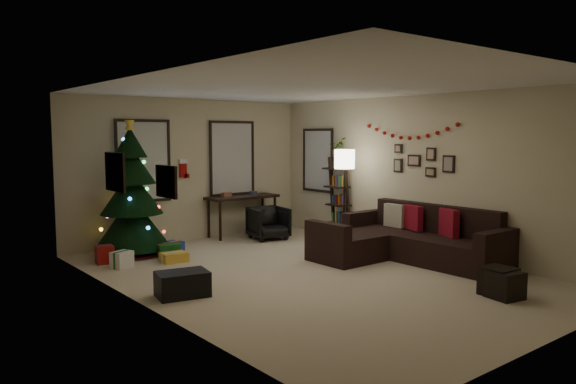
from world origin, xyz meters
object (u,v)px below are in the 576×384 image
object	(u,v)px
christmas_tree	(132,197)
bookshelf	(339,199)
sofa	(406,243)
desk	(242,200)
desk_chair	(268,223)

from	to	relation	value
christmas_tree	bookshelf	bearing A→B (deg)	-17.21
sofa	bookshelf	size ratio (longest dim) A/B	1.75
desk	desk_chair	bearing A→B (deg)	-75.66
desk	desk_chair	xyz separation A→B (m)	(0.17, -0.65, -0.39)
sofa	desk_chair	bearing A→B (deg)	102.60
christmas_tree	desk_chair	distance (m)	2.72
desk	bookshelf	size ratio (longest dim) A/B	0.94
christmas_tree	desk_chair	size ratio (longest dim) A/B	3.69
sofa	bookshelf	xyz separation A→B (m)	(0.47, 2.04, 0.49)
desk_chair	bookshelf	xyz separation A→B (m)	(1.10, -0.81, 0.46)
christmas_tree	bookshelf	distance (m)	3.90
desk_chair	desk	bearing A→B (deg)	115.01
sofa	desk	size ratio (longest dim) A/B	1.87
christmas_tree	sofa	bearing A→B (deg)	-44.40
sofa	christmas_tree	bearing A→B (deg)	135.60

